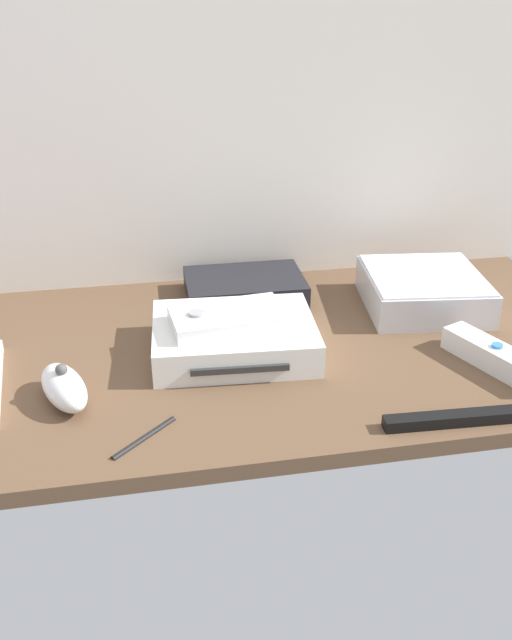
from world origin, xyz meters
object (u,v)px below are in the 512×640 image
at_px(remote_nunchuk, 64,387).
at_px(game_console, 234,337).
at_px(sensor_bar, 488,416).
at_px(stylus_pen, 144,436).
at_px(remote_wand, 495,357).
at_px(mini_computer, 423,290).
at_px(network_router, 245,287).
at_px(remote_classic_pad, 228,318).

bearing_deg(remote_nunchuk, game_console, -0.83).
relative_size(sensor_bar, stylus_pen, 2.67).
relative_size(remote_wand, stylus_pen, 1.68).
height_order(sensor_bar, stylus_pen, sensor_bar).
height_order(mini_computer, sensor_bar, mini_computer).
bearing_deg(game_console, mini_computer, 19.85).
height_order(game_console, stylus_pen, game_console).
distance_m(network_router, stylus_pen, 0.37).
xyz_separation_m(game_console, remote_classic_pad, (-0.01, -0.01, 0.03)).
distance_m(network_router, remote_nunchuk, 0.35).
distance_m(mini_computer, remote_classic_pad, 0.32).
xyz_separation_m(mini_computer, stylus_pen, (-0.42, -0.25, -0.02)).
relative_size(remote_nunchuk, sensor_bar, 0.45).
bearing_deg(remote_wand, stylus_pen, 167.04).
bearing_deg(remote_wand, game_console, 140.95).
height_order(mini_computer, remote_nunchuk, mini_computer).
relative_size(game_console, mini_computer, 1.16).
height_order(mini_computer, stylus_pen, mini_computer).
bearing_deg(remote_nunchuk, remote_classic_pad, -1.38).
bearing_deg(stylus_pen, network_router, 63.59).
bearing_deg(remote_classic_pad, stylus_pen, -130.98).
relative_size(remote_wand, remote_nunchuk, 1.38).
bearing_deg(sensor_bar, remote_classic_pad, 145.53).
bearing_deg(remote_classic_pad, game_console, 26.48).
xyz_separation_m(mini_computer, remote_classic_pad, (-0.31, -0.09, 0.03)).
xyz_separation_m(remote_nunchuk, remote_classic_pad, (0.20, 0.07, 0.03)).
relative_size(mini_computer, stylus_pen, 2.10).
bearing_deg(remote_wand, remote_classic_pad, 142.30).
distance_m(game_console, network_router, 0.17).
bearing_deg(remote_wand, remote_nunchuk, 156.24).
distance_m(network_router, remote_classic_pad, 0.18).
bearing_deg(sensor_bar, network_router, 122.46).
relative_size(network_router, remote_nunchuk, 1.66).
relative_size(remote_nunchuk, remote_classic_pad, 0.72).
height_order(remote_wand, sensor_bar, remote_wand).
bearing_deg(mini_computer, game_console, -163.87).
bearing_deg(remote_classic_pad, mini_computer, 11.06).
height_order(remote_classic_pad, stylus_pen, remote_classic_pad).
height_order(game_console, remote_classic_pad, remote_classic_pad).
height_order(remote_classic_pad, sensor_bar, remote_classic_pad).
distance_m(remote_classic_pad, sensor_bar, 0.33).
xyz_separation_m(network_router, remote_classic_pad, (-0.05, -0.17, 0.04)).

